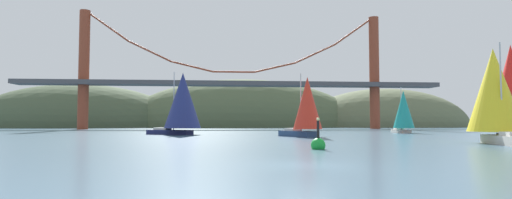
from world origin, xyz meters
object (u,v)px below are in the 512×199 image
Objects in this scene: sailboat_navy_sail at (182,102)px; sailboat_scarlet_sail at (306,106)px; sailboat_teal_sail at (403,111)px; sailboat_yellow_sail at (495,92)px; channel_buoy at (318,144)px.

sailboat_navy_sail is 20.57m from sailboat_scarlet_sail.
sailboat_yellow_sail is at bearing -101.49° from sailboat_teal_sail.
sailboat_scarlet_sail is (-21.56, -17.37, 0.19)m from sailboat_teal_sail.
sailboat_scarlet_sail is 3.29× the size of channel_buoy.
sailboat_yellow_sail reaches higher than channel_buoy.
sailboat_yellow_sail reaches higher than sailboat_teal_sail.
sailboat_teal_sail is 48.62m from channel_buoy.
sailboat_navy_sail reaches higher than sailboat_yellow_sail.
sailboat_scarlet_sail is (17.43, -10.87, -1.04)m from sailboat_navy_sail.
sailboat_yellow_sail is (31.92, -28.26, -0.32)m from sailboat_navy_sail.
sailboat_scarlet_sail is at bearing -141.14° from sailboat_teal_sail.
sailboat_navy_sail is 1.15× the size of sailboat_scarlet_sail.
sailboat_yellow_sail is 35.48m from sailboat_teal_sail.
sailboat_yellow_sail is at bearing 18.55° from channel_buoy.
sailboat_yellow_sail reaches higher than sailboat_scarlet_sail.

